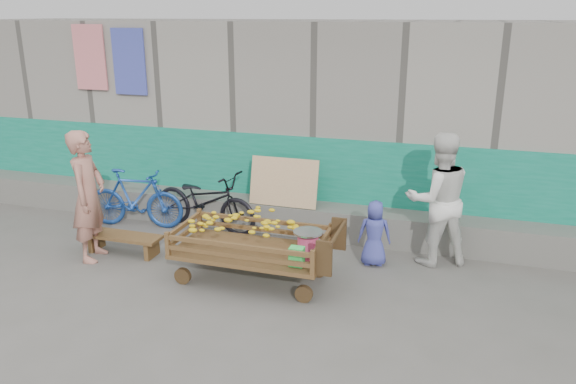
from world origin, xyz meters
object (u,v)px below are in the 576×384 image
(vendor_man, at_px, (88,196))
(woman, at_px, (438,199))
(banana_cart, at_px, (248,236))
(child, at_px, (375,233))
(bench, at_px, (123,240))
(bicycle_dark, at_px, (205,201))
(bicycle_blue, at_px, (135,198))

(vendor_man, bearing_deg, woman, -86.68)
(vendor_man, bearing_deg, banana_cart, -102.45)
(woman, height_order, child, woman)
(child, bearing_deg, bench, 2.48)
(bench, bearing_deg, vendor_man, -140.42)
(woman, xyz_separation_m, child, (-0.74, -0.31, -0.43))
(bicycle_dark, distance_m, bicycle_blue, 1.08)
(child, bearing_deg, banana_cart, 24.46)
(banana_cart, relative_size, woman, 1.15)
(woman, bearing_deg, bicycle_blue, -23.09)
(woman, xyz_separation_m, bicycle_blue, (-4.40, -0.04, -0.41))
(banana_cart, xyz_separation_m, bicycle_dark, (-1.22, 1.38, -0.12))
(banana_cart, height_order, woman, woman)
(banana_cart, xyz_separation_m, bench, (-1.91, 0.25, -0.38))
(child, height_order, bicycle_blue, bicycle_blue)
(banana_cart, distance_m, bicycle_blue, 2.57)
(child, distance_m, bicycle_dark, 2.64)
(bench, relative_size, bicycle_blue, 0.72)
(child, bearing_deg, vendor_man, 5.26)
(bicycle_dark, bearing_deg, vendor_man, 154.05)
(bench, relative_size, bicycle_dark, 0.62)
(bench, height_order, child, child)
(vendor_man, xyz_separation_m, bicycle_blue, (-0.08, 1.17, -0.41))
(bicycle_dark, relative_size, bicycle_blue, 1.16)
(bench, bearing_deg, bicycle_dark, 58.77)
(banana_cart, relative_size, child, 2.30)
(banana_cart, bearing_deg, bicycle_dark, 131.62)
(bicycle_dark, bearing_deg, bench, 158.28)
(banana_cart, height_order, child, child)
(woman, bearing_deg, banana_cart, 6.31)
(woman, bearing_deg, child, -0.82)
(banana_cart, xyz_separation_m, bicycle_blue, (-2.29, 1.18, -0.12))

